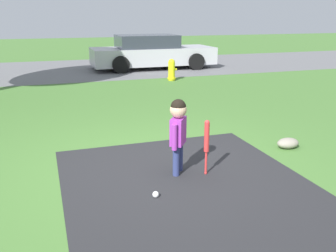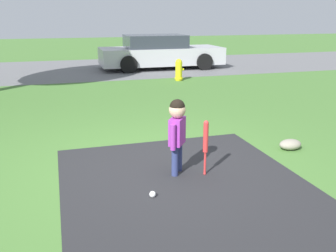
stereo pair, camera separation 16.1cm
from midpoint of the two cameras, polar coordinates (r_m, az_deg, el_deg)
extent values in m
plane|color=#477533|center=(5.11, -2.45, -6.14)|extent=(60.00, 60.00, 0.00)
cube|color=slate|center=(14.67, -13.49, 8.46)|extent=(40.00, 6.00, 0.01)
cylinder|color=navy|center=(4.75, 0.27, -5.36)|extent=(0.09, 0.09, 0.40)
cylinder|color=navy|center=(4.90, 0.85, -4.64)|extent=(0.09, 0.09, 0.40)
cube|color=purple|center=(4.70, 0.58, -0.77)|extent=(0.28, 0.30, 0.34)
cylinder|color=purple|center=(4.56, -0.02, -1.75)|extent=(0.07, 0.07, 0.32)
cylinder|color=purple|center=(4.86, 1.13, -0.57)|extent=(0.07, 0.07, 0.32)
sphere|color=#D8AD8C|center=(4.62, 0.59, 2.50)|extent=(0.21, 0.21, 0.21)
sphere|color=black|center=(4.61, 0.59, 2.94)|extent=(0.19, 0.19, 0.19)
sphere|color=red|center=(4.88, 4.81, -7.12)|extent=(0.04, 0.04, 0.04)
cylinder|color=red|center=(4.82, 4.85, -5.62)|extent=(0.03, 0.03, 0.31)
cylinder|color=red|center=(4.70, 4.95, -1.71)|extent=(0.06, 0.06, 0.38)
sphere|color=red|center=(4.65, 5.01, 0.52)|extent=(0.06, 0.06, 0.06)
sphere|color=white|center=(4.28, -2.99, -10.38)|extent=(0.07, 0.07, 0.07)
cylinder|color=yellow|center=(11.71, 0.15, 8.33)|extent=(0.21, 0.21, 0.57)
sphere|color=yellow|center=(11.67, 0.15, 9.70)|extent=(0.20, 0.20, 0.20)
cylinder|color=yellow|center=(11.74, 0.15, 7.29)|extent=(0.26, 0.26, 0.05)
cylinder|color=yellow|center=(11.74, 0.69, 8.63)|extent=(0.09, 0.07, 0.07)
cube|color=#B7B7BC|center=(14.42, -2.66, 10.65)|extent=(4.57, 1.80, 0.62)
cube|color=#2D333D|center=(14.31, -3.59, 12.77)|extent=(2.20, 1.57, 0.46)
cylinder|color=black|center=(15.71, 1.51, 10.52)|extent=(0.61, 0.18, 0.61)
cylinder|color=black|center=(14.05, 3.99, 9.76)|extent=(0.61, 0.18, 0.61)
cylinder|color=black|center=(15.00, -8.87, 10.04)|extent=(0.61, 0.18, 0.61)
cylinder|color=black|center=(13.26, -7.56, 9.24)|extent=(0.61, 0.18, 0.61)
ellipsoid|color=gray|center=(6.01, 17.08, -2.52)|extent=(0.35, 0.24, 0.16)
camera|label=1|loc=(0.08, -90.91, -0.27)|focal=40.00mm
camera|label=2|loc=(0.08, 89.09, 0.27)|focal=40.00mm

